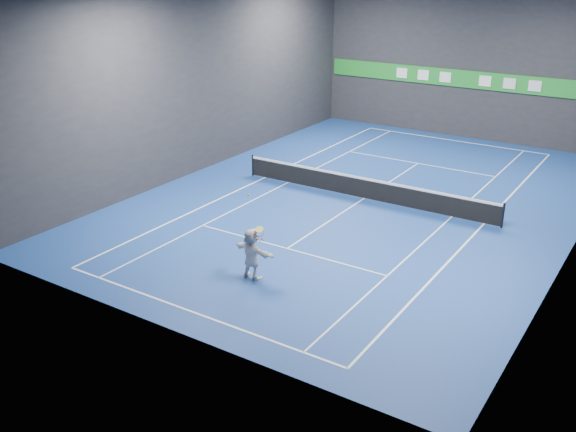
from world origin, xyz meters
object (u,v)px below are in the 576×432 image
Objects in this scene: tennis_ball at (249,195)px; tennis_racket at (260,234)px; tennis_net at (364,187)px; player at (252,253)px.

tennis_ball reaches higher than tennis_racket.
tennis_ball is 0.01× the size of tennis_net.
tennis_ball is 0.13× the size of tennis_racket.
tennis_racket is (0.57, -8.96, 1.14)m from tennis_net.
tennis_net is (-0.07, 8.84, -2.37)m from tennis_ball.
tennis_net is 9.05m from tennis_racket.
tennis_net is at bearing 93.67° from tennis_racket.
player is 2.03m from tennis_ball.
tennis_racket reaches higher than tennis_net.
tennis_racket is at bearing -13.25° from tennis_ball.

